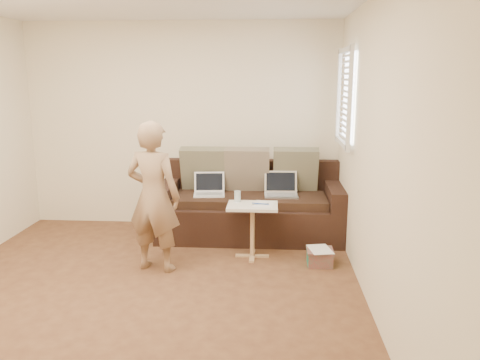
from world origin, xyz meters
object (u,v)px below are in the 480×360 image
(laptop_silver, at_px, (281,196))
(striped_box, at_px, (320,257))
(drinking_glass, at_px, (237,196))
(side_table, at_px, (252,231))
(laptop_white, at_px, (209,195))
(person, at_px, (154,197))
(sofa, at_px, (250,202))

(laptop_silver, distance_m, striped_box, 1.03)
(drinking_glass, distance_m, striped_box, 1.08)
(side_table, bearing_deg, laptop_white, 130.27)
(laptop_white, bearing_deg, side_table, -56.17)
(laptop_silver, height_order, laptop_white, laptop_white)
(laptop_silver, bearing_deg, striped_box, -67.31)
(person, relative_size, striped_box, 5.55)
(sofa, distance_m, laptop_white, 0.51)
(laptop_silver, relative_size, drinking_glass, 3.31)
(striped_box, bearing_deg, laptop_white, 146.59)
(laptop_white, distance_m, person, 1.15)
(sofa, height_order, side_table, sofa)
(sofa, bearing_deg, drinking_glass, -100.51)
(sofa, bearing_deg, striped_box, -49.58)
(laptop_silver, bearing_deg, side_table, -117.89)
(laptop_silver, xyz_separation_m, striped_box, (0.39, -0.85, -0.43))
(laptop_silver, height_order, person, person)
(person, height_order, side_table, person)
(sofa, bearing_deg, side_table, -85.55)
(laptop_silver, bearing_deg, laptop_white, 178.60)
(person, height_order, striped_box, person)
(person, relative_size, side_table, 2.58)
(sofa, xyz_separation_m, laptop_silver, (0.37, -0.06, 0.10))
(sofa, height_order, drinking_glass, sofa)
(person, distance_m, drinking_glass, 0.95)
(laptop_silver, xyz_separation_m, laptop_white, (-0.87, -0.01, 0.00))
(sofa, bearing_deg, laptop_silver, -8.41)
(laptop_silver, bearing_deg, sofa, 169.28)
(person, xyz_separation_m, drinking_glass, (0.80, 0.51, -0.11))
(laptop_white, distance_m, side_table, 0.88)
(laptop_silver, xyz_separation_m, drinking_glass, (-0.49, -0.55, 0.13))
(side_table, height_order, drinking_glass, drinking_glass)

